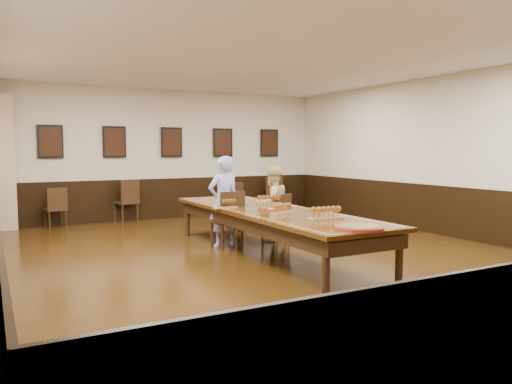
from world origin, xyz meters
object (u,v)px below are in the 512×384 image
chair_man (227,219)px  carved_platter (359,228)px  chair_woman (276,218)px  person_woman (272,204)px  spare_chair_a (55,208)px  conference_table (270,218)px  spare_chair_d (272,194)px  spare_chair_b (126,201)px  spare_chair_c (232,199)px  person_man (224,202)px

chair_man → carved_platter: size_ratio=1.43×
chair_woman → person_woman: person_woman is taller
spare_chair_a → conference_table: 5.42m
spare_chair_a → person_woman: bearing=124.4°
chair_woman → spare_chair_d: size_ratio=0.92×
spare_chair_b → conference_table: spare_chair_b is taller
spare_chair_c → conference_table: size_ratio=0.18×
chair_man → spare_chair_d: (3.15, 3.84, -0.01)m
spare_chair_b → conference_table: (1.19, -4.83, 0.10)m
spare_chair_a → person_woman: (3.43, -3.59, 0.26)m
chair_man → person_woman: bearing=-174.5°
chair_man → spare_chair_d: bearing=-133.7°
chair_woman → conference_table: chair_woman is taller
spare_chair_b → chair_woman: bearing=100.9°
chair_man → spare_chair_b: size_ratio=1.00×
person_woman → conference_table: size_ratio=0.28×
spare_chair_d → person_woman: person_woman is taller
conference_table → spare_chair_b: bearing=103.8°
conference_table → chair_man: bearing=113.5°
spare_chair_a → conference_table: spare_chair_a is taller
spare_chair_b → spare_chair_d: bearing=163.7°
conference_table → carved_platter: (-0.04, -2.26, 0.16)m
person_man → spare_chair_d: bearing=-134.6°
carved_platter → person_woman: bearing=78.2°
chair_man → spare_chair_b: spare_chair_b is taller
spare_chair_d → person_man: 4.90m
spare_chair_d → chair_man: bearing=65.3°
spare_chair_c → conference_table: bearing=57.6°
chair_woman → spare_chair_a: bearing=-55.2°
spare_chair_c → spare_chair_b: bearing=-21.5°
person_man → conference_table: (0.39, -0.98, -0.20)m
chair_woman → person_man: (-1.05, 0.02, 0.35)m
chair_man → person_man: bearing=-90.0°
spare_chair_c → person_man: bearing=47.9°
spare_chair_d → person_woman: bearing=74.6°
spare_chair_c → carved_platter: spare_chair_c is taller
chair_man → chair_woman: bearing=-179.7°
chair_man → spare_chair_b: (-0.81, 3.95, 0.00)m
chair_woman → conference_table: 1.18m
spare_chair_d → conference_table: (-2.76, -4.72, 0.11)m
person_man → chair_woman: bearing=174.4°
carved_platter → person_man: bearing=96.2°
spare_chair_d → carved_platter: size_ratio=1.40×
spare_chair_d → person_man: (-3.15, -3.73, 0.31)m
carved_platter → spare_chair_a: bearing=111.7°
spare_chair_b → spare_chair_c: 2.66m
chair_man → conference_table: chair_man is taller
chair_man → spare_chair_d: 4.96m
chair_man → carved_platter: bearing=91.8°
spare_chair_c → person_man: person_man is taller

